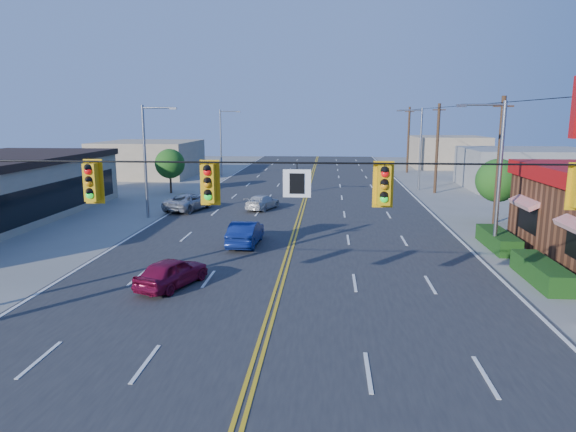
# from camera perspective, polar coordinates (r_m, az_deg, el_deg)

# --- Properties ---
(ground) EXTENTS (160.00, 160.00, 0.00)m
(ground) POSITION_cam_1_polar(r_m,az_deg,el_deg) (15.54, -3.68, -16.67)
(ground) COLOR gray
(ground) RESTS_ON ground
(road) EXTENTS (20.00, 120.00, 0.06)m
(road) POSITION_cam_1_polar(r_m,az_deg,el_deg) (34.43, 1.05, -1.03)
(road) COLOR #2D2D30
(road) RESTS_ON ground
(signal_span) EXTENTS (24.32, 0.34, 9.00)m
(signal_span) POSITION_cam_1_polar(r_m,az_deg,el_deg) (13.97, -4.42, 1.39)
(signal_span) COLOR #47301E
(signal_span) RESTS_ON ground
(streetlight_se) EXTENTS (2.55, 0.25, 8.00)m
(streetlight_se) POSITION_cam_1_polar(r_m,az_deg,el_deg) (29.09, 22.13, 4.89)
(streetlight_se) COLOR gray
(streetlight_se) RESTS_ON ground
(streetlight_ne) EXTENTS (2.55, 0.25, 8.00)m
(streetlight_ne) POSITION_cam_1_polar(r_m,az_deg,el_deg) (52.41, 14.29, 7.73)
(streetlight_ne) COLOR gray
(streetlight_ne) RESTS_ON ground
(streetlight_sw) EXTENTS (2.55, 0.25, 8.00)m
(streetlight_sw) POSITION_cam_1_polar(r_m,az_deg,el_deg) (37.95, -15.33, 6.55)
(streetlight_sw) COLOR gray
(streetlight_sw) RESTS_ON ground
(streetlight_nw) EXTENTS (2.55, 0.25, 8.00)m
(streetlight_nw) POSITION_cam_1_polar(r_m,az_deg,el_deg) (62.99, -7.29, 8.48)
(streetlight_nw) COLOR gray
(streetlight_nw) RESTS_ON ground
(utility_pole_near) EXTENTS (0.28, 0.28, 8.40)m
(utility_pole_near) POSITION_cam_1_polar(r_m,az_deg,el_deg) (33.34, 22.36, 5.01)
(utility_pole_near) COLOR #47301E
(utility_pole_near) RESTS_ON ground
(utility_pole_mid) EXTENTS (0.28, 0.28, 8.40)m
(utility_pole_mid) POSITION_cam_1_polar(r_m,az_deg,el_deg) (50.73, 16.23, 7.18)
(utility_pole_mid) COLOR #47301E
(utility_pole_mid) RESTS_ON ground
(utility_pole_far) EXTENTS (0.28, 0.28, 8.40)m
(utility_pole_far) POSITION_cam_1_polar(r_m,az_deg,el_deg) (68.43, 13.22, 8.21)
(utility_pole_far) COLOR #47301E
(utility_pole_far) RESTS_ON ground
(tree_kfc_rear) EXTENTS (2.94, 2.94, 4.41)m
(tree_kfc_rear) POSITION_cam_1_polar(r_m,az_deg,el_deg) (37.65, 22.29, 3.67)
(tree_kfc_rear) COLOR #47301E
(tree_kfc_rear) RESTS_ON ground
(tree_west) EXTENTS (2.80, 2.80, 4.20)m
(tree_west) POSITION_cam_1_polar(r_m,az_deg,el_deg) (50.12, -12.99, 5.68)
(tree_west) COLOR #47301E
(tree_west) RESTS_ON ground
(bld_east_mid) EXTENTS (12.00, 10.00, 4.00)m
(bld_east_mid) POSITION_cam_1_polar(r_m,az_deg,el_deg) (57.44, 24.96, 4.79)
(bld_east_mid) COLOR gray
(bld_east_mid) RESTS_ON ground
(bld_west_far) EXTENTS (11.00, 12.00, 4.20)m
(bld_west_far) POSITION_cam_1_polar(r_m,az_deg,el_deg) (65.63, -15.17, 6.17)
(bld_west_far) COLOR tan
(bld_west_far) RESTS_ON ground
(bld_east_far) EXTENTS (10.00, 10.00, 4.40)m
(bld_east_far) POSITION_cam_1_polar(r_m,az_deg,el_deg) (77.65, 17.29, 6.83)
(bld_east_far) COLOR tan
(bld_east_far) RESTS_ON ground
(car_magenta) EXTENTS (2.72, 4.01, 1.27)m
(car_magenta) POSITION_cam_1_polar(r_m,az_deg,el_deg) (22.52, -12.77, -6.25)
(car_magenta) COLOR maroon
(car_magenta) RESTS_ON ground
(car_blue) EXTENTS (1.60, 4.23, 1.38)m
(car_blue) POSITION_cam_1_polar(r_m,az_deg,el_deg) (29.05, -4.74, -2.00)
(car_blue) COLOR navy
(car_blue) RESTS_ON ground
(car_white) EXTENTS (2.68, 4.15, 1.12)m
(car_white) POSITION_cam_1_polar(r_m,az_deg,el_deg) (40.16, -2.85, 1.47)
(car_white) COLOR #BDBDBD
(car_white) RESTS_ON ground
(car_silver) EXTENTS (3.47, 5.15, 1.31)m
(car_silver) POSITION_cam_1_polar(r_m,az_deg,el_deg) (40.47, -10.94, 1.49)
(car_silver) COLOR #A6A7AC
(car_silver) RESTS_ON ground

